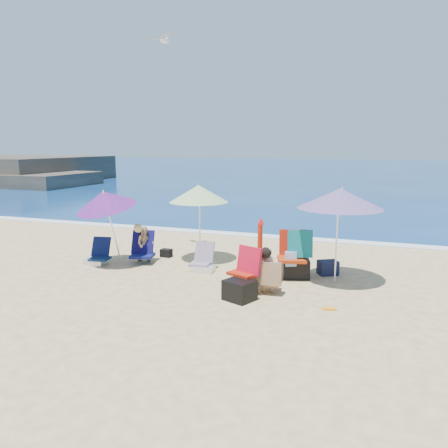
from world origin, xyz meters
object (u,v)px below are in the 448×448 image
(umbrella_turquoise, at_px, (340,198))
(seagull, at_px, (164,40))
(camp_chair_right, at_px, (295,260))
(furled_umbrella, at_px, (260,246))
(chair_navy, at_px, (98,257))
(person_center, at_px, (267,271))
(chair_rainbow, at_px, (203,264))
(umbrella_striped, at_px, (199,194))
(person_left, at_px, (144,244))
(camp_chair_left, at_px, (242,284))
(umbrella_blue, at_px, (105,200))

(umbrella_turquoise, xyz_separation_m, seagull, (-4.44, 1.24, 3.58))
(camp_chair_right, bearing_deg, furled_umbrella, -146.87)
(chair_navy, relative_size, person_center, 0.72)
(chair_navy, xyz_separation_m, chair_rainbow, (2.58, 0.29, 0.00))
(chair_rainbow, xyz_separation_m, seagull, (-1.54, 1.39, 5.15))
(umbrella_turquoise, bearing_deg, umbrella_striped, 169.19)
(furled_umbrella, bearing_deg, umbrella_turquoise, 14.61)
(furled_umbrella, bearing_deg, seagull, 150.67)
(chair_navy, height_order, chair_rainbow, chair_rainbow)
(furled_umbrella, distance_m, person_left, 3.06)
(umbrella_striped, bearing_deg, chair_navy, -153.50)
(chair_rainbow, bearing_deg, umbrella_turquoise, 2.95)
(umbrella_turquoise, distance_m, seagull, 5.84)
(camp_chair_left, xyz_separation_m, camp_chair_right, (0.69, 1.61, 0.11))
(umbrella_striped, xyz_separation_m, furled_umbrella, (1.79, -1.03, -0.92))
(person_center, bearing_deg, chair_navy, 170.75)
(furled_umbrella, relative_size, seagull, 1.52)
(umbrella_turquoise, xyz_separation_m, furled_umbrella, (-1.53, -0.40, -1.00))
(person_left, bearing_deg, seagull, 85.74)
(chair_rainbow, distance_m, camp_chair_right, 2.06)
(umbrella_blue, relative_size, chair_navy, 2.95)
(chair_navy, distance_m, person_center, 4.34)
(camp_chair_right, xyz_separation_m, person_left, (-3.66, 0.07, 0.06))
(umbrella_striped, relative_size, seagull, 2.15)
(umbrella_blue, xyz_separation_m, camp_chair_right, (4.32, 0.51, -1.17))
(person_left, height_order, seagull, seagull)
(umbrella_blue, bearing_deg, chair_navy, 174.13)
(camp_chair_right, height_order, person_left, camp_chair_right)
(umbrella_striped, relative_size, chair_navy, 2.93)
(chair_navy, bearing_deg, camp_chair_right, 5.88)
(furled_umbrella, height_order, camp_chair_left, furled_umbrella)
(umbrella_turquoise, height_order, camp_chair_left, umbrella_turquoise)
(person_left, bearing_deg, umbrella_blue, -138.63)
(furled_umbrella, relative_size, person_center, 1.48)
(camp_chair_right, height_order, person_center, camp_chair_right)
(person_center, bearing_deg, umbrella_striped, 140.14)
(umbrella_turquoise, bearing_deg, person_center, -136.53)
(umbrella_blue, height_order, camp_chair_left, umbrella_blue)
(furled_umbrella, xyz_separation_m, person_left, (-3.00, 0.51, -0.29))
(umbrella_blue, bearing_deg, furled_umbrella, 1.14)
(camp_chair_left, height_order, seagull, seagull)
(chair_rainbow, distance_m, person_center, 1.99)
(umbrella_turquoise, bearing_deg, chair_navy, -175.40)
(umbrella_blue, height_order, chair_rainbow, umbrella_blue)
(seagull, bearing_deg, umbrella_striped, -28.38)
(camp_chair_left, bearing_deg, umbrella_blue, 163.02)
(camp_chair_left, bearing_deg, umbrella_turquoise, 45.41)
(chair_rainbow, distance_m, seagull, 5.55)
(umbrella_turquoise, bearing_deg, umbrella_blue, -174.81)
(camp_chair_right, xyz_separation_m, seagull, (-3.58, 1.21, 4.93))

